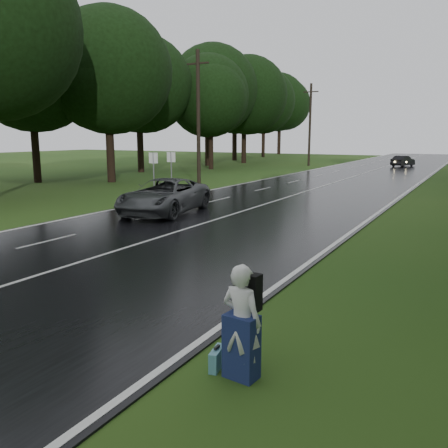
# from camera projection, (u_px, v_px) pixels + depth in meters

# --- Properties ---
(ground) EXTENTS (160.00, 160.00, 0.00)m
(ground) POSITION_uv_depth(u_px,v_px,m) (64.00, 268.00, 12.91)
(ground) COLOR #294715
(ground) RESTS_ON ground
(road) EXTENTS (12.00, 140.00, 0.04)m
(road) POSITION_uv_depth(u_px,v_px,m) (305.00, 192.00, 30.09)
(road) COLOR black
(road) RESTS_ON ground
(lane_center) EXTENTS (0.12, 140.00, 0.01)m
(lane_center) POSITION_uv_depth(u_px,v_px,m) (305.00, 192.00, 30.08)
(lane_center) COLOR silver
(lane_center) RESTS_ON road
(grey_car) EXTENTS (3.56, 6.11, 1.60)m
(grey_car) POSITION_uv_depth(u_px,v_px,m) (164.00, 196.00, 21.70)
(grey_car) COLOR #4F5254
(grey_car) RESTS_ON road
(far_car) EXTENTS (2.32, 4.00, 1.25)m
(far_car) POSITION_uv_depth(u_px,v_px,m) (403.00, 161.00, 54.17)
(far_car) COLOR black
(far_car) RESTS_ON road
(hitchhiker) EXTENTS (0.70, 0.64, 1.79)m
(hitchhiker) POSITION_uv_depth(u_px,v_px,m) (242.00, 326.00, 6.97)
(hitchhiker) COLOR silver
(hitchhiker) RESTS_ON ground
(suitcase) EXTENTS (0.22, 0.48, 0.33)m
(suitcase) POSITION_uv_depth(u_px,v_px,m) (217.00, 359.00, 7.35)
(suitcase) COLOR teal
(suitcase) RESTS_ON ground
(utility_pole_mid) EXTENTS (1.80, 0.28, 9.62)m
(utility_pole_mid) POSITION_uv_depth(u_px,v_px,m) (199.00, 185.00, 34.69)
(utility_pole_mid) COLOR black
(utility_pole_mid) RESTS_ON ground
(utility_pole_far) EXTENTS (1.80, 0.28, 9.60)m
(utility_pole_far) POSITION_uv_depth(u_px,v_px,m) (309.00, 166.00, 56.13)
(utility_pole_far) COLOR black
(utility_pole_far) RESTS_ON ground
(road_sign_a) EXTENTS (0.63, 0.10, 2.63)m
(road_sign_a) POSITION_uv_depth(u_px,v_px,m) (154.00, 197.00, 27.94)
(road_sign_a) COLOR white
(road_sign_a) RESTS_ON ground
(road_sign_b) EXTENTS (0.62, 0.10, 2.60)m
(road_sign_b) POSITION_uv_depth(u_px,v_px,m) (172.00, 193.00, 29.49)
(road_sign_b) COLOR white
(road_sign_b) RESTS_ON ground
(tree_left_d) EXTENTS (9.32, 9.32, 14.57)m
(tree_left_d) POSITION_uv_depth(u_px,v_px,m) (112.00, 182.00, 36.63)
(tree_left_d) COLOR black
(tree_left_d) RESTS_ON ground
(tree_left_e) EXTENTS (8.55, 8.55, 13.37)m
(tree_left_e) POSITION_uv_depth(u_px,v_px,m) (211.00, 169.00, 50.52)
(tree_left_e) COLOR black
(tree_left_e) RESTS_ON ground
(tree_left_f) EXTENTS (9.43, 9.43, 14.74)m
(tree_left_f) POSITION_uv_depth(u_px,v_px,m) (244.00, 163.00, 61.53)
(tree_left_f) COLOR black
(tree_left_f) RESTS_ON ground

